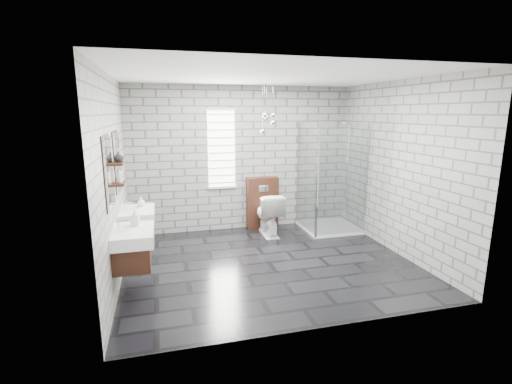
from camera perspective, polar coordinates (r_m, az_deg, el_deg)
name	(u,v)px	position (r m, az deg, el deg)	size (l,w,h in m)	color
floor	(269,263)	(5.69, 2.02, -10.87)	(4.20, 3.60, 0.02)	black
ceiling	(271,75)	(5.26, 2.25, 17.56)	(4.20, 3.60, 0.02)	white
wall_back	(242,159)	(7.04, -2.13, 5.11)	(4.20, 0.02, 2.70)	gray
wall_front	(323,204)	(3.64, 10.34, -1.77)	(4.20, 0.02, 2.70)	gray
wall_left	(113,181)	(5.12, -21.13, 1.62)	(0.02, 3.60, 2.70)	gray
wall_right	(398,169)	(6.24, 21.05, 3.39)	(0.02, 3.60, 2.70)	gray
vanity_left	(130,237)	(4.69, -18.84, -6.62)	(0.47, 0.70, 1.57)	#391C11
vanity_right	(135,216)	(5.62, -18.18, -3.48)	(0.47, 0.70, 1.57)	#391C11
shelf_lower	(119,183)	(5.07, -20.26, 1.24)	(0.14, 0.30, 0.03)	#391C11
shelf_upper	(118,163)	(5.03, -20.48, 4.15)	(0.14, 0.30, 0.03)	#391C11
window	(221,149)	(6.92, -5.35, 6.60)	(0.56, 0.05, 1.48)	white
cistern_panel	(262,203)	(7.18, 0.97, -1.65)	(0.60, 0.20, 1.00)	#391C11
flush_plate	(264,189)	(7.01, 1.21, 0.53)	(0.18, 0.01, 0.12)	silver
shower_enclosure	(328,205)	(7.10, 10.97, -2.01)	(1.00, 1.00, 2.03)	white
pendant_cluster	(268,120)	(6.65, 1.82, 11.07)	(0.28, 0.24, 0.86)	silver
toilet	(268,214)	(6.81, 1.93, -3.37)	(0.44, 0.77, 0.78)	white
soap_bottle_a	(135,217)	(4.79, -18.12, -3.74)	(0.09, 0.09, 0.20)	#B2B2B2
soap_bottle_b	(141,202)	(5.72, -17.27, -1.44)	(0.11, 0.11, 0.15)	#B2B2B2
soap_bottle_c	(119,175)	(5.01, -20.29, 2.45)	(0.08, 0.08, 0.20)	#B2B2B2
vase	(118,157)	(5.04, -20.41, 5.09)	(0.12, 0.12, 0.13)	#B2B2B2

